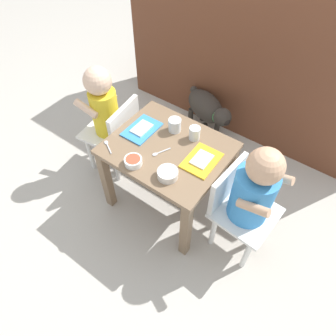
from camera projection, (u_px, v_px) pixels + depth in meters
ground_plane at (168, 200)px, 1.87m from camera, size 7.00×7.00×0.00m
kitchen_cabinet_back at (254, 57)px, 1.98m from camera, size 1.75×0.36×1.01m
dining_table at (168, 159)px, 1.59m from camera, size 0.59×0.49×0.46m
seated_child_left at (106, 111)px, 1.72m from camera, size 0.31×0.31×0.71m
seated_child_right at (252, 192)px, 1.36m from camera, size 0.30×0.30×0.72m
dog at (208, 108)px, 2.10m from camera, size 0.43×0.31×0.32m
food_tray_left at (142, 129)px, 1.60m from camera, size 0.14×0.20×0.02m
food_tray_right at (202, 160)px, 1.46m from camera, size 0.14×0.19×0.02m
water_cup_left at (175, 126)px, 1.58m from camera, size 0.07×0.07×0.07m
water_cup_right at (195, 134)px, 1.54m from camera, size 0.06×0.06×0.07m
veggie_bowl_near at (168, 174)px, 1.38m from camera, size 0.10×0.10×0.04m
cereal_bowl_left_side at (133, 161)px, 1.43m from camera, size 0.09×0.09×0.03m
spoon_by_left_tray at (160, 152)px, 1.49m from camera, size 0.05×0.10×0.01m
spoon_by_right_tray at (108, 146)px, 1.52m from camera, size 0.09×0.06×0.01m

